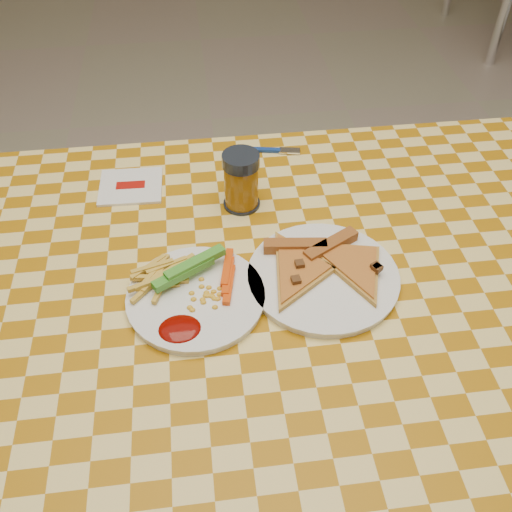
# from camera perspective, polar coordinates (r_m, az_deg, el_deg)

# --- Properties ---
(ground) EXTENTS (8.00, 8.00, 0.00)m
(ground) POSITION_cam_1_polar(r_m,az_deg,el_deg) (1.59, 0.31, -21.46)
(ground) COLOR #BDA998
(ground) RESTS_ON ground
(table) EXTENTS (1.28, 0.88, 0.76)m
(table) POSITION_cam_1_polar(r_m,az_deg,el_deg) (1.00, 0.46, -5.43)
(table) COLOR white
(table) RESTS_ON ground
(plate_left) EXTENTS (0.26, 0.26, 0.01)m
(plate_left) POSITION_cam_1_polar(r_m,az_deg,el_deg) (0.92, -6.01, -4.24)
(plate_left) COLOR white
(plate_left) RESTS_ON table
(plate_right) EXTENTS (0.25, 0.25, 0.01)m
(plate_right) POSITION_cam_1_polar(r_m,az_deg,el_deg) (0.95, 6.71, -2.15)
(plate_right) COLOR white
(plate_right) RESTS_ON table
(fries_veggies) EXTENTS (0.20, 0.18, 0.04)m
(fries_veggies) POSITION_cam_1_polar(r_m,az_deg,el_deg) (0.92, -6.67, -2.83)
(fries_veggies) COLOR gold
(fries_veggies) RESTS_ON plate_left
(pizza_slices) EXTENTS (0.28, 0.24, 0.02)m
(pizza_slices) POSITION_cam_1_polar(r_m,az_deg,el_deg) (0.95, 6.71, -0.86)
(pizza_slices) COLOR gold
(pizza_slices) RESTS_ON plate_right
(drink_glass) EXTENTS (0.07, 0.07, 0.11)m
(drink_glass) POSITION_cam_1_polar(r_m,az_deg,el_deg) (1.06, -1.48, 7.50)
(drink_glass) COLOR black
(drink_glass) RESTS_ON table
(napkin) EXTENTS (0.13, 0.12, 0.01)m
(napkin) POSITION_cam_1_polar(r_m,az_deg,el_deg) (1.16, -12.42, 6.83)
(napkin) COLOR white
(napkin) RESTS_ON table
(fork) EXTENTS (0.14, 0.04, 0.01)m
(fork) POSITION_cam_1_polar(r_m,az_deg,el_deg) (1.23, 1.21, 10.56)
(fork) COLOR navy
(fork) RESTS_ON table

